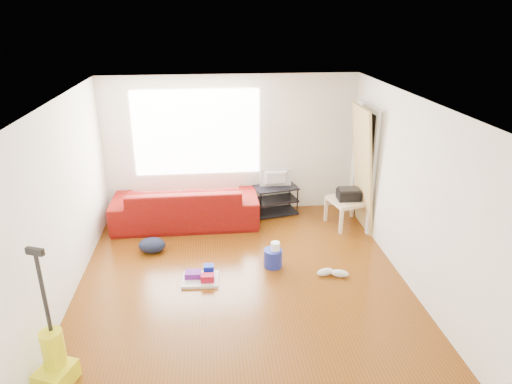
{
  "coord_description": "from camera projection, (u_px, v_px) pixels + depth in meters",
  "views": [
    {
      "loc": [
        -0.38,
        -5.4,
        3.51
      ],
      "look_at": [
        0.25,
        0.6,
        1.09
      ],
      "focal_mm": 32.0,
      "sensor_mm": 36.0,
      "label": 1
    }
  ],
  "objects": [
    {
      "name": "sneakers",
      "position": [
        332.0,
        273.0,
        6.44
      ],
      "size": [
        0.47,
        0.24,
        0.11
      ],
      "rotation": [
        0.0,
        0.0,
        -0.16
      ],
      "color": "silver",
      "rests_on": "ground"
    },
    {
      "name": "cleaning_tray",
      "position": [
        201.0,
        277.0,
        6.34
      ],
      "size": [
        0.53,
        0.43,
        0.18
      ],
      "rotation": [
        0.0,
        0.0,
        -0.06
      ],
      "color": "silver",
      "rests_on": "ground"
    },
    {
      "name": "backpack",
      "position": [
        153.0,
        252.0,
        7.11
      ],
      "size": [
        0.45,
        0.37,
        0.23
      ],
      "primitive_type": "ellipsoid",
      "rotation": [
        0.0,
        0.0,
        -0.1
      ],
      "color": "black",
      "rests_on": "ground"
    },
    {
      "name": "toilet_paper",
      "position": [
        275.0,
        254.0,
        6.64
      ],
      "size": [
        0.13,
        0.13,
        0.12
      ],
      "primitive_type": "cylinder",
      "color": "white",
      "rests_on": "bucket"
    },
    {
      "name": "room",
      "position": [
        246.0,
        194.0,
        6.01
      ],
      "size": [
        4.51,
        5.01,
        2.51
      ],
      "color": "#553307",
      "rests_on": "ground"
    },
    {
      "name": "bucket",
      "position": [
        273.0,
        266.0,
        6.71
      ],
      "size": [
        0.32,
        0.32,
        0.27
      ],
      "primitive_type": "cylinder",
      "rotation": [
        0.0,
        0.0,
        0.19
      ],
      "color": "navy",
      "rests_on": "ground"
    },
    {
      "name": "door_panel",
      "position": [
        357.0,
        226.0,
        7.96
      ],
      "size": [
        0.26,
        0.84,
        2.09
      ],
      "primitive_type": "cube",
      "rotation": [
        0.0,
        -0.1,
        0.0
      ],
      "color": "tan",
      "rests_on": "ground"
    },
    {
      "name": "printer",
      "position": [
        349.0,
        194.0,
        7.79
      ],
      "size": [
        0.39,
        0.3,
        0.2
      ],
      "rotation": [
        0.0,
        0.0,
        -0.03
      ],
      "color": "black",
      "rests_on": "side_table"
    },
    {
      "name": "sofa",
      "position": [
        187.0,
        224.0,
        8.04
      ],
      "size": [
        2.49,
        0.97,
        0.73
      ],
      "primitive_type": "imported",
      "rotation": [
        0.0,
        0.0,
        3.14
      ],
      "color": "#5B0A01",
      "rests_on": "ground"
    },
    {
      "name": "tv",
      "position": [
        276.0,
        178.0,
        8.19
      ],
      "size": [
        0.57,
        0.07,
        0.33
      ],
      "primitive_type": "imported",
      "rotation": [
        0.0,
        0.0,
        3.14
      ],
      "color": "black",
      "rests_on": "tv_stand"
    },
    {
      "name": "side_table",
      "position": [
        348.0,
        203.0,
        7.85
      ],
      "size": [
        0.72,
        0.72,
        0.48
      ],
      "rotation": [
        0.0,
        0.0,
        0.24
      ],
      "color": "tan",
      "rests_on": "ground"
    },
    {
      "name": "tv_stand",
      "position": [
        276.0,
        200.0,
        8.35
      ],
      "size": [
        0.84,
        0.58,
        0.53
      ],
      "rotation": [
        0.0,
        0.0,
        0.21
      ],
      "color": "black",
      "rests_on": "ground"
    },
    {
      "name": "vacuum",
      "position": [
        54.0,
        360.0,
        4.52
      ],
      "size": [
        0.42,
        0.45,
        1.5
      ],
      "rotation": [
        0.0,
        0.0,
        -0.38
      ],
      "color": "yellow",
      "rests_on": "ground"
    }
  ]
}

